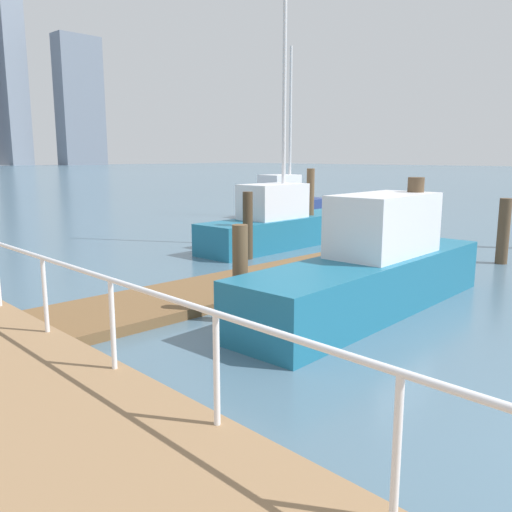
% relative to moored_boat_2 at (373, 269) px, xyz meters
% --- Properties ---
extents(floating_dock, '(10.51, 2.00, 0.18)m').
position_rel_moored_boat_2_xyz_m(floating_dock, '(-0.45, 2.83, -0.67)').
color(floating_dock, brown).
rests_on(floating_dock, ground_plane).
extents(boardwalk_railing, '(0.06, 23.81, 1.08)m').
position_rel_moored_boat_2_xyz_m(boardwalk_railing, '(-5.36, 0.83, 0.49)').
color(boardwalk_railing, white).
rests_on(boardwalk_railing, boardwalk).
extents(dock_piling_0, '(0.31, 0.31, 2.40)m').
position_rel_moored_boat_2_xyz_m(dock_piling_0, '(1.22, -0.10, 0.45)').
color(dock_piling_0, brown).
rests_on(dock_piling_0, ground_plane).
extents(dock_piling_1, '(0.31, 0.31, 1.73)m').
position_rel_moored_boat_2_xyz_m(dock_piling_1, '(6.13, 0.04, 0.11)').
color(dock_piling_1, brown).
rests_on(dock_piling_1, ground_plane).
extents(dock_piling_2, '(0.28, 0.28, 1.85)m').
position_rel_moored_boat_2_xyz_m(dock_piling_2, '(1.76, 5.21, 0.17)').
color(dock_piling_2, '#473826').
rests_on(dock_piling_2, ground_plane).
extents(dock_piling_3, '(0.25, 0.25, 2.42)m').
position_rel_moored_boat_2_xyz_m(dock_piling_3, '(5.04, 5.74, 0.45)').
color(dock_piling_3, brown).
rests_on(dock_piling_3, ground_plane).
extents(dock_piling_5, '(0.26, 0.26, 1.68)m').
position_rel_moored_boat_2_xyz_m(dock_piling_5, '(-2.26, 1.14, 0.09)').
color(dock_piling_5, brown).
rests_on(dock_piling_5, ground_plane).
extents(moored_boat_2, '(6.45, 1.89, 2.12)m').
position_rel_moored_boat_2_xyz_m(moored_boat_2, '(0.00, 0.00, 0.00)').
color(moored_boat_2, '#1E6B8C').
rests_on(moored_boat_2, ground_plane).
extents(moored_boat_3, '(6.30, 1.81, 8.49)m').
position_rel_moored_boat_2_xyz_m(moored_boat_3, '(3.92, 5.99, -0.03)').
color(moored_boat_3, '#1E6B8C').
rests_on(moored_boat_3, ground_plane).
extents(moored_boat_4, '(4.36, 1.67, 7.60)m').
position_rel_moored_boat_2_xyz_m(moored_boat_4, '(10.09, 11.40, -0.01)').
color(moored_boat_4, navy).
rests_on(moored_boat_4, ground_plane).
extents(skyline_tower_6, '(7.63, 10.80, 67.54)m').
position_rel_moored_boat_2_xyz_m(skyline_tower_6, '(56.15, 167.30, 33.01)').
color(skyline_tower_6, gray).
rests_on(skyline_tower_6, ground_plane).
extents(skyline_tower_7, '(14.08, 6.88, 39.06)m').
position_rel_moored_boat_2_xyz_m(skyline_tower_7, '(73.08, 156.78, 18.78)').
color(skyline_tower_7, slate).
rests_on(skyline_tower_7, ground_plane).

